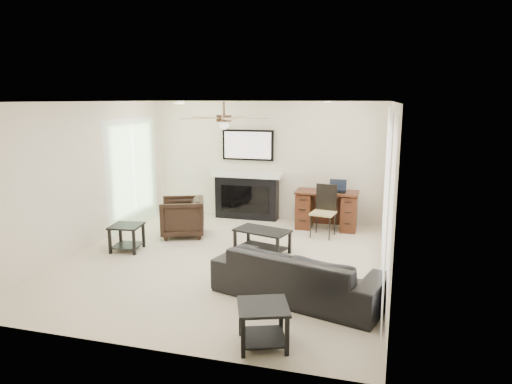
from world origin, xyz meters
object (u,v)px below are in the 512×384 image
Objects in this scene: coffee_table at (262,241)px; fireplace_unit at (246,175)px; desk at (327,210)px; sofa at (298,274)px; armchair at (182,217)px.

coffee_table is 0.47× the size of fireplace_unit.
coffee_table is 1.96m from desk.
sofa is 3.37m from armchair.
fireplace_unit reaches higher than sofa.
armchair is at bearing -154.99° from desk.
coffee_table is at bearing -116.31° from desk.
coffee_table is at bearing -44.81° from sofa.
fireplace_unit is at bearing 131.13° from armchair.
coffee_table is 0.74× the size of desk.
armchair is 2.83m from desk.
fireplace_unit reaches higher than desk.
sofa is 1.84m from coffee_table.
sofa is at bearing -89.37° from desk.
armchair is (-2.60, 2.15, 0.04)m from sofa.
sofa reaches higher than coffee_table.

